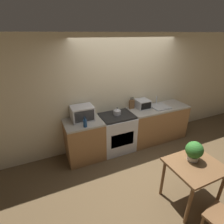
# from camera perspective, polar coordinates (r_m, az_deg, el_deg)

# --- Properties ---
(ground_plane) EXTENTS (16.00, 16.00, 0.00)m
(ground_plane) POSITION_cam_1_polar(r_m,az_deg,el_deg) (3.99, 11.82, -16.52)
(ground_plane) COLOR brown
(wall_back) EXTENTS (10.00, 0.06, 2.60)m
(wall_back) POSITION_cam_1_polar(r_m,az_deg,el_deg) (4.20, 4.26, 6.62)
(wall_back) COLOR beige
(wall_back) RESTS_ON ground_plane
(counter_left_run) EXTENTS (0.79, 0.62, 0.90)m
(counter_left_run) POSITION_cam_1_polar(r_m,az_deg,el_deg) (3.90, -8.99, -9.04)
(counter_left_run) COLOR olive
(counter_left_run) RESTS_ON ground_plane
(counter_right_run) EXTENTS (1.54, 0.62, 0.90)m
(counter_right_run) POSITION_cam_1_polar(r_m,az_deg,el_deg) (4.68, 14.37, -3.51)
(counter_right_run) COLOR olive
(counter_right_run) RESTS_ON ground_plane
(stove_range) EXTENTS (0.77, 0.62, 0.90)m
(stove_range) POSITION_cam_1_polar(r_m,az_deg,el_deg) (4.12, 1.52, -6.74)
(stove_range) COLOR silver
(stove_range) RESTS_ON ground_plane
(kettle) EXTENTS (0.17, 0.17, 0.18)m
(kettle) POSITION_cam_1_polar(r_m,az_deg,el_deg) (3.91, 1.69, 0.16)
(kettle) COLOR #B7B7BC
(kettle) RESTS_ON stove_range
(microwave) EXTENTS (0.46, 0.36, 0.30)m
(microwave) POSITION_cam_1_polar(r_m,az_deg,el_deg) (3.71, -9.67, -0.34)
(microwave) COLOR silver
(microwave) RESTS_ON counter_left_run
(bottle) EXTENTS (0.07, 0.07, 0.21)m
(bottle) POSITION_cam_1_polar(r_m,az_deg,el_deg) (3.44, -8.80, -3.58)
(bottle) COLOR navy
(bottle) RESTS_ON counter_left_run
(knife_block) EXTENTS (0.12, 0.07, 0.29)m
(knife_block) POSITION_cam_1_polar(r_m,az_deg,el_deg) (4.24, 6.44, 2.56)
(knife_block) COLOR brown
(knife_block) RESTS_ON counter_right_run
(toaster_oven) EXTENTS (0.32, 0.31, 0.20)m
(toaster_oven) POSITION_cam_1_polar(r_m,az_deg,el_deg) (4.33, 9.98, 2.63)
(toaster_oven) COLOR #ADAFB5
(toaster_oven) RESTS_ON counter_right_run
(sink_basin) EXTENTS (0.42, 0.41, 0.24)m
(sink_basin) POSITION_cam_1_polar(r_m,az_deg,el_deg) (4.51, 15.22, 1.85)
(sink_basin) COLOR #ADAFB5
(sink_basin) RESTS_ON counter_right_run
(dining_table) EXTENTS (0.79, 0.68, 0.76)m
(dining_table) POSITION_cam_1_polar(r_m,az_deg,el_deg) (3.12, 25.22, -16.78)
(dining_table) COLOR brown
(dining_table) RESTS_ON ground_plane
(potted_plant) EXTENTS (0.26, 0.26, 0.32)m
(potted_plant) POSITION_cam_1_polar(r_m,az_deg,el_deg) (3.02, 25.26, -11.34)
(potted_plant) COLOR beige
(potted_plant) RESTS_ON dining_table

